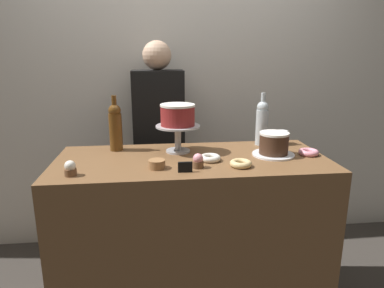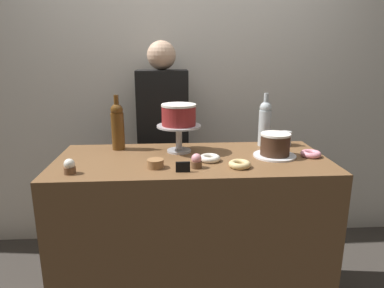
{
  "view_description": "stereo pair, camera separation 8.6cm",
  "coord_description": "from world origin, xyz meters",
  "px_view_note": "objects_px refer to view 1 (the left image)",
  "views": [
    {
      "loc": [
        -0.21,
        -1.79,
        1.52
      ],
      "look_at": [
        0.0,
        0.0,
        1.04
      ],
      "focal_mm": 32.17,
      "sensor_mm": 36.0,
      "label": 1
    },
    {
      "loc": [
        -0.12,
        -1.8,
        1.52
      ],
      "look_at": [
        0.0,
        0.0,
        1.04
      ],
      "focal_mm": 32.17,
      "sensor_mm": 36.0,
      "label": 2
    }
  ],
  "objects_px": {
    "donut_pink": "(309,152)",
    "coffee_cup_ceramic": "(282,137)",
    "cupcake_vanilla": "(70,169)",
    "donut_sugar": "(210,158)",
    "wine_bottle_amber": "(115,126)",
    "donut_glazed": "(241,164)",
    "cake_stand_pedestal": "(178,134)",
    "chocolate_round_cake": "(274,143)",
    "cookie_stack": "(157,164)",
    "wine_bottle_clear": "(262,122)",
    "cupcake_strawberry": "(198,161)",
    "white_layer_cake": "(178,115)",
    "barista_figure": "(159,148)",
    "price_sign_chalkboard": "(185,167)"
  },
  "relations": [
    {
      "from": "cupcake_vanilla",
      "to": "cookie_stack",
      "type": "bearing_deg",
      "value": 8.38
    },
    {
      "from": "donut_pink",
      "to": "barista_figure",
      "type": "height_order",
      "value": "barista_figure"
    },
    {
      "from": "cake_stand_pedestal",
      "to": "donut_sugar",
      "type": "bearing_deg",
      "value": -50.42
    },
    {
      "from": "cake_stand_pedestal",
      "to": "chocolate_round_cake",
      "type": "xyz_separation_m",
      "value": [
        0.53,
        -0.13,
        -0.04
      ]
    },
    {
      "from": "wine_bottle_amber",
      "to": "donut_glazed",
      "type": "xyz_separation_m",
      "value": [
        0.66,
        -0.38,
        -0.13
      ]
    },
    {
      "from": "donut_sugar",
      "to": "donut_pink",
      "type": "height_order",
      "value": "same"
    },
    {
      "from": "donut_pink",
      "to": "coffee_cup_ceramic",
      "type": "bearing_deg",
      "value": 103.52
    },
    {
      "from": "coffee_cup_ceramic",
      "to": "barista_figure",
      "type": "relative_size",
      "value": 0.05
    },
    {
      "from": "chocolate_round_cake",
      "to": "donut_pink",
      "type": "height_order",
      "value": "chocolate_round_cake"
    },
    {
      "from": "donut_glazed",
      "to": "barista_figure",
      "type": "xyz_separation_m",
      "value": [
        -0.4,
        0.82,
        -0.13
      ]
    },
    {
      "from": "cake_stand_pedestal",
      "to": "wine_bottle_clear",
      "type": "relative_size",
      "value": 0.78
    },
    {
      "from": "donut_sugar",
      "to": "donut_glazed",
      "type": "relative_size",
      "value": 1.0
    },
    {
      "from": "wine_bottle_amber",
      "to": "barista_figure",
      "type": "height_order",
      "value": "barista_figure"
    },
    {
      "from": "chocolate_round_cake",
      "to": "barista_figure",
      "type": "xyz_separation_m",
      "value": [
        -0.63,
        0.65,
        -0.19
      ]
    },
    {
      "from": "wine_bottle_clear",
      "to": "price_sign_chalkboard",
      "type": "relative_size",
      "value": 4.65
    },
    {
      "from": "cupcake_strawberry",
      "to": "donut_pink",
      "type": "distance_m",
      "value": 0.67
    },
    {
      "from": "coffee_cup_ceramic",
      "to": "cupcake_strawberry",
      "type": "bearing_deg",
      "value": -145.6
    },
    {
      "from": "cupcake_vanilla",
      "to": "price_sign_chalkboard",
      "type": "relative_size",
      "value": 1.06
    },
    {
      "from": "cupcake_vanilla",
      "to": "coffee_cup_ceramic",
      "type": "xyz_separation_m",
      "value": [
        1.2,
        0.45,
        0.01
      ]
    },
    {
      "from": "wine_bottle_amber",
      "to": "cupcake_vanilla",
      "type": "relative_size",
      "value": 4.38
    },
    {
      "from": "donut_pink",
      "to": "coffee_cup_ceramic",
      "type": "xyz_separation_m",
      "value": [
        -0.06,
        0.26,
        0.03
      ]
    },
    {
      "from": "wine_bottle_amber",
      "to": "cupcake_strawberry",
      "type": "relative_size",
      "value": 4.38
    },
    {
      "from": "cake_stand_pedestal",
      "to": "wine_bottle_amber",
      "type": "xyz_separation_m",
      "value": [
        -0.36,
        0.08,
        0.04
      ]
    },
    {
      "from": "white_layer_cake",
      "to": "coffee_cup_ceramic",
      "type": "xyz_separation_m",
      "value": [
        0.67,
        0.11,
        -0.18
      ]
    },
    {
      "from": "wine_bottle_amber",
      "to": "donut_glazed",
      "type": "relative_size",
      "value": 2.91
    },
    {
      "from": "cake_stand_pedestal",
      "to": "wine_bottle_clear",
      "type": "height_order",
      "value": "wine_bottle_clear"
    },
    {
      "from": "cake_stand_pedestal",
      "to": "wine_bottle_amber",
      "type": "relative_size",
      "value": 0.78
    },
    {
      "from": "donut_pink",
      "to": "wine_bottle_clear",
      "type": "bearing_deg",
      "value": 127.8
    },
    {
      "from": "cupcake_strawberry",
      "to": "donut_glazed",
      "type": "relative_size",
      "value": 0.66
    },
    {
      "from": "donut_sugar",
      "to": "wine_bottle_amber",
      "type": "bearing_deg",
      "value": 152.42
    },
    {
      "from": "wine_bottle_clear",
      "to": "cupcake_vanilla",
      "type": "xyz_separation_m",
      "value": [
        -1.06,
        -0.45,
        -0.11
      ]
    },
    {
      "from": "cake_stand_pedestal",
      "to": "wine_bottle_clear",
      "type": "distance_m",
      "value": 0.54
    },
    {
      "from": "wine_bottle_amber",
      "to": "donut_glazed",
      "type": "distance_m",
      "value": 0.77
    },
    {
      "from": "white_layer_cake",
      "to": "cookie_stack",
      "type": "height_order",
      "value": "white_layer_cake"
    },
    {
      "from": "cupcake_vanilla",
      "to": "donut_sugar",
      "type": "xyz_separation_m",
      "value": [
        0.69,
        0.15,
        -0.02
      ]
    },
    {
      "from": "white_layer_cake",
      "to": "barista_figure",
      "type": "distance_m",
      "value": 0.63
    },
    {
      "from": "wine_bottle_clear",
      "to": "donut_sugar",
      "type": "height_order",
      "value": "wine_bottle_clear"
    },
    {
      "from": "price_sign_chalkboard",
      "to": "barista_figure",
      "type": "distance_m",
      "value": 0.89
    },
    {
      "from": "cupcake_vanilla",
      "to": "barista_figure",
      "type": "height_order",
      "value": "barista_figure"
    },
    {
      "from": "white_layer_cake",
      "to": "cupcake_strawberry",
      "type": "height_order",
      "value": "white_layer_cake"
    },
    {
      "from": "donut_pink",
      "to": "cookie_stack",
      "type": "relative_size",
      "value": 1.33
    },
    {
      "from": "chocolate_round_cake",
      "to": "wine_bottle_clear",
      "type": "distance_m",
      "value": 0.25
    },
    {
      "from": "cupcake_strawberry",
      "to": "coffee_cup_ceramic",
      "type": "relative_size",
      "value": 0.87
    },
    {
      "from": "wine_bottle_clear",
      "to": "coffee_cup_ceramic",
      "type": "xyz_separation_m",
      "value": [
        0.14,
        0.0,
        -0.1
      ]
    },
    {
      "from": "cake_stand_pedestal",
      "to": "chocolate_round_cake",
      "type": "distance_m",
      "value": 0.55
    },
    {
      "from": "donut_sugar",
      "to": "coffee_cup_ceramic",
      "type": "height_order",
      "value": "coffee_cup_ceramic"
    },
    {
      "from": "cookie_stack",
      "to": "coffee_cup_ceramic",
      "type": "height_order",
      "value": "coffee_cup_ceramic"
    },
    {
      "from": "cookie_stack",
      "to": "barista_figure",
      "type": "xyz_separation_m",
      "value": [
        0.03,
        0.8,
        -0.14
      ]
    },
    {
      "from": "chocolate_round_cake",
      "to": "barista_figure",
      "type": "relative_size",
      "value": 0.1
    },
    {
      "from": "wine_bottle_amber",
      "to": "donut_sugar",
      "type": "relative_size",
      "value": 2.91
    }
  ]
}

